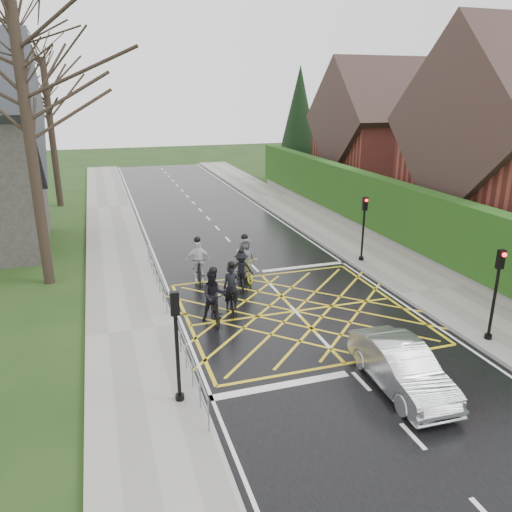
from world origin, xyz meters
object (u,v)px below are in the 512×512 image
cyclist_back (214,300)px  cyclist_mid (242,273)px  cyclist_rear (232,295)px  cyclist_lead (245,264)px  cyclist_front (198,265)px  car (402,367)px

cyclist_back → cyclist_mid: size_ratio=1.13×
cyclist_rear → cyclist_mid: size_ratio=1.15×
cyclist_lead → cyclist_front: bearing=170.5°
cyclist_rear → cyclist_mid: bearing=77.3°
car → cyclist_front: bearing=113.0°
cyclist_lead → car: size_ratio=0.53×
cyclist_front → car: (3.68, -9.79, -0.09)m
cyclist_rear → cyclist_front: cyclist_front is taller
cyclist_rear → cyclist_mid: (0.98, 2.11, -0.01)m
cyclist_front → cyclist_lead: cyclist_lead is taller
cyclist_back → cyclist_front: cyclist_back is taller
cyclist_back → car: bearing=-51.5°
cyclist_lead → cyclist_mid: bearing=-114.6°
cyclist_front → cyclist_lead: bearing=-1.0°
car → cyclist_mid: bearing=106.2°
cyclist_mid → cyclist_front: size_ratio=0.89×
cyclist_mid → cyclist_lead: size_ratio=0.87×
cyclist_mid → car: bearing=-63.7°
cyclist_back → cyclist_lead: size_ratio=0.98×
cyclist_mid → cyclist_lead: cyclist_lead is taller
cyclist_lead → cyclist_back: bearing=-121.5°
cyclist_lead → car: bearing=-80.0°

